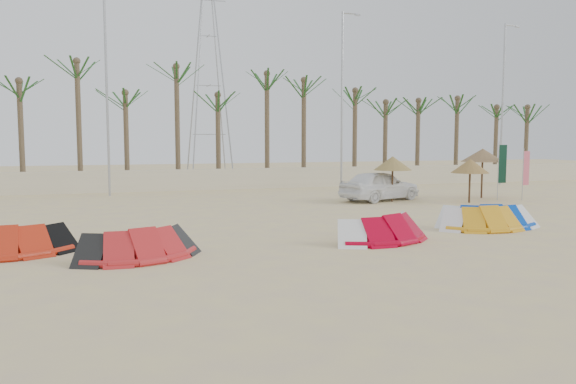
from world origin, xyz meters
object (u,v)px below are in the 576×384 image
object	(u,v)px
kite_red_left	(5,238)
parasol_left	(393,163)
kite_blue	(482,215)
kite_red_mid	(139,242)
kite_orange	(480,217)
kite_red_right	(380,226)
car	(380,186)
parasol_mid	(470,166)
parasol_right	(483,155)

from	to	relation	value
kite_red_left	parasol_left	xyz separation A→B (m)	(16.42, 8.37, 1.52)
kite_red_left	kite_blue	size ratio (longest dim) A/B	0.99
kite_red_left	kite_red_mid	xyz separation A→B (m)	(3.51, -1.64, -0.00)
kite_orange	kite_red_left	bearing A→B (deg)	179.01
kite_red_right	car	world-z (taller)	car
kite_orange	parasol_left	world-z (taller)	parasol_left
parasol_mid	car	world-z (taller)	parasol_mid
parasol_left	car	xyz separation A→B (m)	(-0.36, 0.65, -1.17)
kite_blue	parasol_right	bearing A→B (deg)	53.52
car	kite_blue	bearing A→B (deg)	157.90
parasol_left	car	world-z (taller)	parasol_left
kite_red_right	kite_blue	xyz separation A→B (m)	(4.76, 1.24, -0.00)
kite_red_left	kite_orange	world-z (taller)	same
kite_orange	parasol_mid	world-z (taller)	parasol_mid
kite_red_left	kite_orange	size ratio (longest dim) A/B	1.13
parasol_mid	kite_orange	bearing A→B (deg)	-123.06
parasol_mid	parasol_right	bearing A→B (deg)	40.65
parasol_right	kite_orange	bearing A→B (deg)	-126.90
kite_red_mid	car	bearing A→B (deg)	40.38
kite_red_left	parasol_right	bearing A→B (deg)	21.24
kite_red_mid	parasol_right	bearing A→B (deg)	28.92
parasol_mid	kite_blue	bearing A→B (deg)	-122.24
kite_red_left	kite_blue	bearing A→B (deg)	0.40
parasol_right	kite_red_left	bearing A→B (deg)	-158.76
kite_red_mid	kite_orange	bearing A→B (deg)	6.65
parasol_left	parasol_right	size ratio (longest dim) A/B	0.87
kite_red_mid	kite_red_right	size ratio (longest dim) A/B	0.90
kite_red_left	parasol_mid	bearing A→B (deg)	18.86
parasol_left	parasol_right	bearing A→B (deg)	1.25
kite_red_right	parasol_mid	size ratio (longest dim) A/B	1.86
kite_orange	parasol_right	xyz separation A→B (m)	(6.58, 8.76, 1.88)
kite_red_right	parasol_mid	bearing A→B (deg)	41.44
parasol_left	parasol_mid	size ratio (longest dim) A/B	1.05
kite_red_right	kite_blue	world-z (taller)	same
kite_red_right	kite_orange	world-z (taller)	same
parasol_mid	parasol_left	bearing A→B (deg)	155.24
kite_orange	parasol_right	bearing A→B (deg)	53.10
kite_red_mid	parasol_mid	distance (m)	18.45
parasol_mid	car	xyz separation A→B (m)	(-3.81, 2.24, -1.05)
parasol_left	parasol_mid	distance (m)	3.79
kite_red_mid	parasol_left	bearing A→B (deg)	37.80
parasol_right	kite_blue	bearing A→B (deg)	-126.48
kite_red_left	parasol_left	bearing A→B (deg)	27.02
parasol_right	car	distance (m)	6.02
kite_red_left	parasol_mid	size ratio (longest dim) A/B	1.72
kite_red_right	car	bearing A→B (deg)	63.07
kite_red_mid	kite_blue	xyz separation A→B (m)	(12.14, 1.75, 0.00)
kite_red_right	kite_blue	size ratio (longest dim) A/B	1.07
kite_orange	parasol_right	size ratio (longest dim) A/B	1.26
car	parasol_mid	bearing A→B (deg)	-140.00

